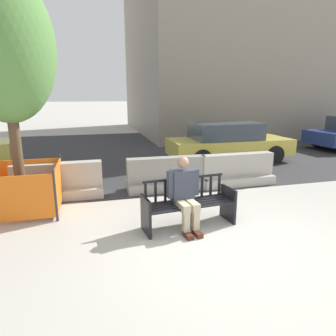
# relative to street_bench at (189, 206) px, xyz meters

# --- Properties ---
(ground_plane) EXTENTS (200.00, 200.00, 0.00)m
(ground_plane) POSITION_rel_street_bench_xyz_m (0.27, -0.96, -0.40)
(ground_plane) COLOR #B7B2A8
(street_asphalt) EXTENTS (120.00, 12.00, 0.01)m
(street_asphalt) POSITION_rel_street_bench_xyz_m (0.27, 7.74, -0.39)
(street_asphalt) COLOR #333335
(street_asphalt) RESTS_ON ground
(street_bench) EXTENTS (1.73, 0.69, 0.88)m
(street_bench) POSITION_rel_street_bench_xyz_m (0.00, 0.00, 0.00)
(street_bench) COLOR black
(street_bench) RESTS_ON ground
(seated_person) EXTENTS (0.59, 0.75, 1.31)m
(seated_person) POSITION_rel_street_bench_xyz_m (-0.11, -0.07, 0.29)
(seated_person) COLOR #383D4C
(seated_person) RESTS_ON ground
(jersey_barrier_centre) EXTENTS (2.01, 0.70, 0.84)m
(jersey_barrier_centre) POSITION_rel_street_bench_xyz_m (0.16, 2.21, -0.06)
(jersey_barrier_centre) COLOR gray
(jersey_barrier_centre) RESTS_ON ground
(jersey_barrier_left) EXTENTS (2.00, 0.68, 0.84)m
(jersey_barrier_left) POSITION_rel_street_bench_xyz_m (-2.43, 2.24, -0.06)
(jersey_barrier_left) COLOR #ADA89E
(jersey_barrier_left) RESTS_ON ground
(jersey_barrier_right) EXTENTS (2.01, 0.71, 0.84)m
(jersey_barrier_right) POSITION_rel_street_bench_xyz_m (2.10, 2.17, -0.06)
(jersey_barrier_right) COLOR #ADA89E
(jersey_barrier_right) RESTS_ON ground
(street_tree) EXTENTS (1.83, 1.83, 4.61)m
(street_tree) POSITION_rel_street_bench_xyz_m (-3.09, 1.57, 2.80)
(street_tree) COLOR brown
(street_tree) RESTS_ON ground
(construction_fence) EXTENTS (1.51, 1.51, 1.02)m
(construction_fence) POSITION_rel_street_bench_xyz_m (-3.09, 1.57, 0.12)
(construction_fence) COLOR #2D2D33
(construction_fence) RESTS_ON ground
(car_taxi_near) EXTENTS (4.34, 1.84, 1.40)m
(car_taxi_near) POSITION_rel_street_bench_xyz_m (3.13, 4.87, 0.31)
(car_taxi_near) COLOR #DBC64C
(car_taxi_near) RESTS_ON ground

